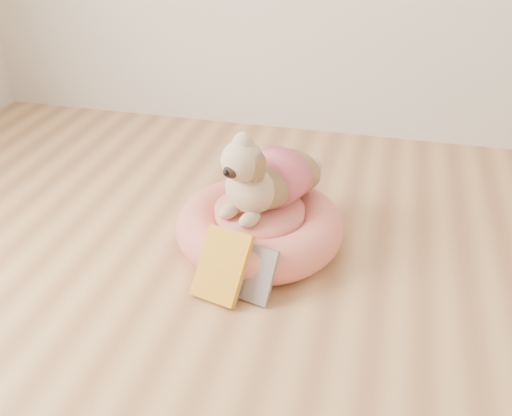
% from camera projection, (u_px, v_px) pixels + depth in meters
% --- Properties ---
extents(pet_bed, '(0.58, 0.58, 0.15)m').
position_uv_depth(pet_bed, '(259.00, 227.00, 1.99)').
color(pet_bed, '#F07A5E').
rests_on(pet_bed, floor).
extents(dog, '(0.44, 0.51, 0.31)m').
position_uv_depth(dog, '(266.00, 163.00, 1.89)').
color(dog, brown).
rests_on(dog, pet_bed).
extents(book_yellow, '(0.18, 0.19, 0.20)m').
position_uv_depth(book_yellow, '(222.00, 266.00, 1.75)').
color(book_yellow, yellow).
rests_on(book_yellow, floor).
extents(book_white, '(0.13, 0.13, 0.16)m').
position_uv_depth(book_white, '(256.00, 274.00, 1.74)').
color(book_white, silver).
rests_on(book_white, floor).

